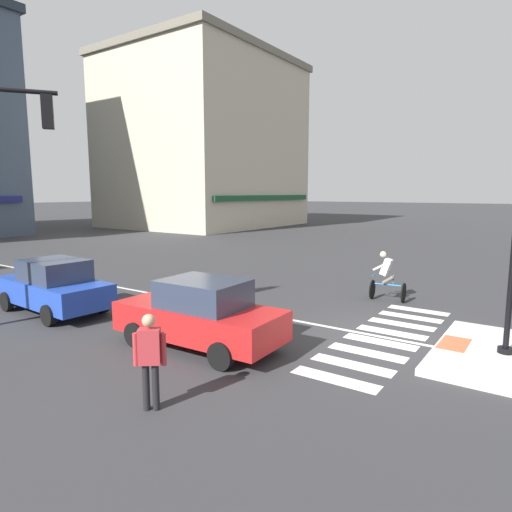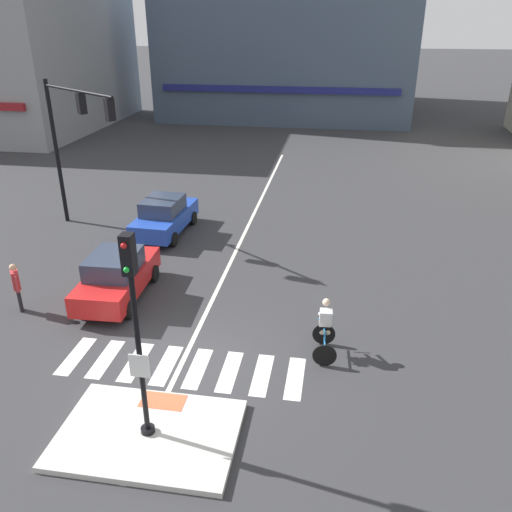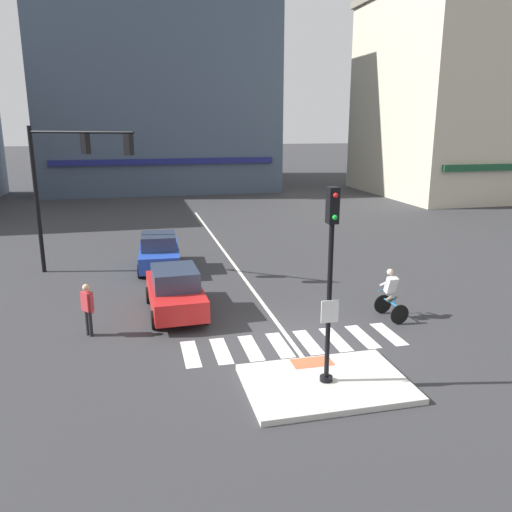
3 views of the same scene
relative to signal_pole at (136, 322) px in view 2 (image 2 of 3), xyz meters
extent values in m
plane|color=#333335|center=(0.00, 2.61, -3.06)|extent=(300.00, 300.00, 0.00)
cube|color=beige|center=(0.00, 0.01, -2.98)|extent=(4.05, 2.79, 0.15)
cube|color=#DB5B38|center=(0.00, 1.05, -2.90)|extent=(1.10, 0.60, 0.01)
cylinder|color=black|center=(0.00, 0.01, -2.85)|extent=(0.32, 0.32, 0.12)
cylinder|color=black|center=(0.00, 0.01, -0.85)|extent=(0.12, 0.12, 3.87)
cube|color=white|center=(0.00, -0.07, -1.04)|extent=(0.44, 0.03, 0.56)
cube|color=black|center=(0.00, 0.01, 1.50)|extent=(0.24, 0.28, 0.84)
sphere|color=red|center=(0.00, -0.15, 1.75)|extent=(0.12, 0.12, 0.12)
sphere|color=green|center=(0.00, -0.15, 1.25)|extent=(0.12, 0.12, 0.12)
cube|color=silver|center=(-3.09, 2.65, -3.05)|extent=(0.44, 1.80, 0.01)
cube|color=silver|center=(-2.21, 2.65, -3.05)|extent=(0.44, 1.80, 0.01)
cube|color=silver|center=(-1.32, 2.65, -3.05)|extent=(0.44, 1.80, 0.01)
cube|color=silver|center=(-0.44, 2.65, -3.05)|extent=(0.44, 1.80, 0.01)
cube|color=silver|center=(0.44, 2.65, -3.05)|extent=(0.44, 1.80, 0.01)
cube|color=silver|center=(1.32, 2.65, -3.05)|extent=(0.44, 1.80, 0.01)
cube|color=silver|center=(2.21, 2.65, -3.05)|extent=(0.44, 1.80, 0.01)
cube|color=silver|center=(3.09, 2.65, -3.05)|extent=(0.44, 1.80, 0.01)
cube|color=silver|center=(-0.05, 12.61, -3.05)|extent=(0.14, 28.00, 0.01)
cylinder|color=black|center=(-8.46, 12.57, 0.09)|extent=(0.18, 0.18, 6.29)
cylinder|color=black|center=(-6.37, 11.09, 2.99)|extent=(4.25, 3.04, 0.11)
cube|color=black|center=(-6.16, 10.95, 2.54)|extent=(0.39, 0.39, 0.80)
sphere|color=gold|center=(-6.06, 11.08, 2.54)|extent=(0.12, 0.12, 0.12)
cube|color=black|center=(-4.49, 9.77, 2.54)|extent=(0.39, 0.39, 0.80)
sphere|color=gold|center=(-4.39, 9.90, 2.54)|extent=(0.12, 0.12, 0.12)
cube|color=#3D4C60|center=(-1.53, 46.30, 5.84)|extent=(21.78, 20.59, 17.80)
cube|color=navy|center=(-1.53, 35.86, 0.04)|extent=(19.60, 0.30, 0.50)
cube|color=#2347B7|center=(-3.45, 11.84, -2.41)|extent=(1.90, 4.18, 0.70)
cube|color=#2D384C|center=(-3.46, 11.69, -1.74)|extent=(1.57, 1.97, 0.64)
cylinder|color=black|center=(-4.22, 13.15, -2.76)|extent=(0.21, 0.61, 0.60)
cylinder|color=black|center=(-2.56, 13.07, -2.76)|extent=(0.21, 0.61, 0.60)
cylinder|color=black|center=(-4.35, 10.61, -2.76)|extent=(0.21, 0.61, 0.60)
cylinder|color=black|center=(-2.68, 10.53, -2.76)|extent=(0.21, 0.61, 0.60)
cube|color=red|center=(-3.22, 6.09, -2.41)|extent=(1.83, 4.15, 0.70)
cube|color=#2D384C|center=(-3.21, 5.94, -1.74)|extent=(1.54, 1.95, 0.64)
cylinder|color=black|center=(-4.09, 7.34, -2.76)|extent=(0.20, 0.61, 0.60)
cylinder|color=black|center=(-2.42, 7.39, -2.76)|extent=(0.20, 0.61, 0.60)
cylinder|color=black|center=(-4.01, 4.80, -2.76)|extent=(0.20, 0.61, 0.60)
cylinder|color=black|center=(-2.34, 4.85, -2.76)|extent=(0.20, 0.61, 0.60)
cylinder|color=black|center=(3.75, 4.38, -2.73)|extent=(0.66, 0.08, 0.66)
cylinder|color=black|center=(3.82, 3.33, -2.73)|extent=(0.66, 0.08, 0.66)
cylinder|color=#2370AD|center=(3.78, 3.86, -2.51)|extent=(0.11, 0.89, 0.05)
cylinder|color=#2370AD|center=(3.79, 3.68, -2.33)|extent=(0.04, 0.04, 0.30)
cylinder|color=#2370AD|center=(3.75, 4.33, -2.21)|extent=(0.44, 0.06, 0.04)
cylinder|color=#6B6051|center=(3.70, 3.83, -2.33)|extent=(0.15, 0.40, 0.33)
cylinder|color=#6B6051|center=(3.86, 3.84, -2.33)|extent=(0.15, 0.40, 0.33)
cube|color=silver|center=(3.78, 3.94, -1.90)|extent=(0.36, 0.40, 0.60)
sphere|color=beige|center=(3.77, 4.06, -1.49)|extent=(0.22, 0.22, 0.22)
cylinder|color=silver|center=(3.61, 4.10, -1.90)|extent=(0.11, 0.46, 0.31)
cylinder|color=silver|center=(3.93, 4.13, -1.90)|extent=(0.11, 0.46, 0.31)
cylinder|color=black|center=(-5.93, 4.63, -2.65)|extent=(0.12, 0.12, 0.82)
cylinder|color=black|center=(-6.03, 4.76, -2.65)|extent=(0.12, 0.12, 0.82)
cube|color=#B73338|center=(-5.98, 4.70, -1.94)|extent=(0.39, 0.42, 0.60)
cylinder|color=#B73338|center=(-5.84, 4.52, -1.99)|extent=(0.09, 0.09, 0.56)
cylinder|color=#B73338|center=(-6.12, 4.88, -1.99)|extent=(0.09, 0.09, 0.56)
sphere|color=tan|center=(-5.98, 4.70, -1.50)|extent=(0.22, 0.22, 0.22)
camera|label=1|loc=(-10.72, -0.72, 0.59)|focal=30.78mm
camera|label=2|loc=(3.89, -8.62, 5.69)|focal=36.93mm
camera|label=3|loc=(-4.41, -10.91, 3.32)|focal=36.07mm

